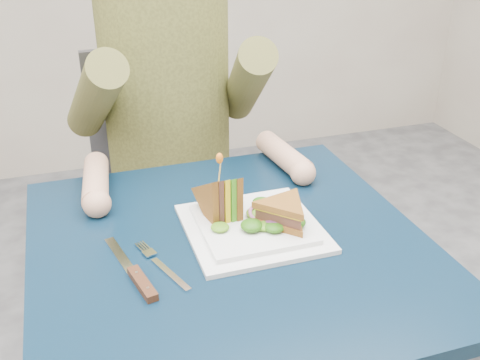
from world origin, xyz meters
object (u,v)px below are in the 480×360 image
object	(u,v)px
table	(231,276)
diner	(167,71)
sandwich_upright	(220,200)
chair	(167,179)
fork	(163,266)
sandwich_flat	(284,213)
knife	(138,278)
plate	(253,227)

from	to	relation	value
table	diner	world-z (taller)	diner
sandwich_upright	chair	bearing A→B (deg)	90.12
sandwich_upright	fork	bearing A→B (deg)	-141.32
diner	sandwich_upright	xyz separation A→B (m)	(0.00, -0.49, -0.13)
diner	sandwich_flat	size ratio (longest dim) A/B	4.19
chair	sandwich_flat	size ratio (longest dim) A/B	5.23
chair	fork	bearing A→B (deg)	-101.09
table	knife	size ratio (longest dim) A/B	3.41
sandwich_flat	fork	size ratio (longest dim) A/B	1.02
plate	sandwich_flat	size ratio (longest dim) A/B	1.46
table	sandwich_flat	world-z (taller)	sandwich_flat
table	diner	bearing A→B (deg)	90.00
sandwich_flat	fork	world-z (taller)	sandwich_flat
table	fork	world-z (taller)	fork
chair	diner	world-z (taller)	diner
plate	knife	xyz separation A→B (m)	(-0.24, -0.09, -0.00)
diner	sandwich_upright	size ratio (longest dim) A/B	5.28
chair	sandwich_flat	xyz separation A→B (m)	(0.11, -0.67, 0.23)
plate	fork	bearing A→B (deg)	-160.70
knife	sandwich_upright	bearing A→B (deg)	36.09
plate	sandwich_flat	distance (m)	0.07
table	chair	xyz separation A→B (m)	(0.00, 0.67, -0.11)
table	plate	distance (m)	0.11
table	diner	size ratio (longest dim) A/B	1.01
diner	sandwich_flat	distance (m)	0.59
chair	table	bearing A→B (deg)	-90.00
knife	chair	bearing A→B (deg)	75.73
sandwich_flat	diner	bearing A→B (deg)	101.07
chair	knife	world-z (taller)	chair
chair	diner	size ratio (longest dim) A/B	1.25
chair	plate	distance (m)	0.68
table	plate	bearing A→B (deg)	26.10
sandwich_upright	plate	bearing A→B (deg)	-40.33
sandwich_flat	knife	bearing A→B (deg)	-167.14
fork	sandwich_upright	bearing A→B (deg)	38.68
table	chair	bearing A→B (deg)	90.00
fork	knife	bearing A→B (deg)	-152.60
chair	sandwich_flat	bearing A→B (deg)	-80.74
diner	chair	bearing A→B (deg)	90.00
diner	sandwich_upright	distance (m)	0.51
sandwich_flat	fork	distance (m)	0.26
sandwich_upright	knife	size ratio (longest dim) A/B	0.64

